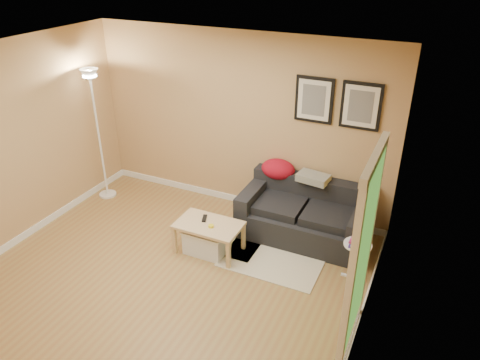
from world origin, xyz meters
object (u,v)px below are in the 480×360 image
(side_table, at_px, (355,261))
(sofa, at_px, (304,213))
(storage_bin, at_px, (207,241))
(coffee_table, at_px, (209,237))
(book_stack, at_px, (358,242))
(floor_lamp, at_px, (99,139))

(side_table, bearing_deg, sofa, 144.07)
(sofa, bearing_deg, side_table, -35.93)
(storage_bin, xyz_separation_m, side_table, (1.86, 0.27, 0.08))
(sofa, distance_m, coffee_table, 1.32)
(coffee_table, relative_size, storage_bin, 1.54)
(storage_bin, relative_size, book_stack, 2.42)
(sofa, height_order, storage_bin, sofa)
(coffee_table, height_order, book_stack, book_stack)
(floor_lamp, bearing_deg, book_stack, -5.47)
(sofa, xyz_separation_m, coffee_table, (-1.00, -0.85, -0.17))
(coffee_table, xyz_separation_m, floor_lamp, (-2.19, 0.62, 0.76))
(sofa, xyz_separation_m, storage_bin, (-1.03, -0.87, -0.21))
(side_table, bearing_deg, floor_lamp, 174.69)
(sofa, xyz_separation_m, floor_lamp, (-3.19, -0.23, 0.59))
(coffee_table, relative_size, side_table, 1.67)
(coffee_table, xyz_separation_m, book_stack, (1.83, 0.23, 0.33))
(side_table, xyz_separation_m, floor_lamp, (-4.02, 0.37, 0.71))
(sofa, height_order, book_stack, sofa)
(sofa, relative_size, side_table, 3.39)
(sofa, relative_size, floor_lamp, 0.83)
(sofa, height_order, side_table, sofa)
(book_stack, bearing_deg, side_table, 60.11)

